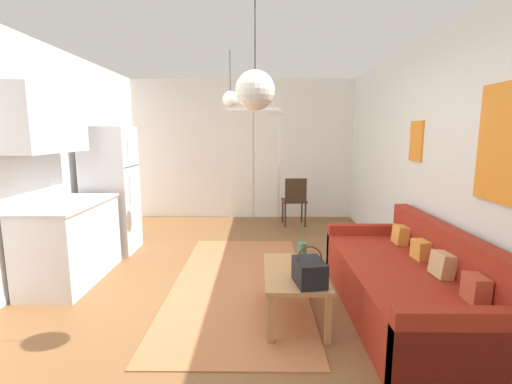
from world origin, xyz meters
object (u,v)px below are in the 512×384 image
bamboo_vase (302,253)px  accent_chair (295,199)px  pendant_lamp_near (255,90)px  pendant_lamp_far (230,99)px  handbag (309,272)px  couch (409,285)px  refrigerator (111,190)px  coffee_table (294,277)px

bamboo_vase → accent_chair: (0.23, 3.09, -0.04)m
pendant_lamp_near → pendant_lamp_far: (-0.34, 2.06, 0.13)m
bamboo_vase → handbag: bamboo_vase is taller
handbag → pendant_lamp_near: size_ratio=0.40×
couch → bamboo_vase: (-0.97, 0.12, 0.27)m
couch → pendant_lamp_far: bearing=138.0°
refrigerator → pendant_lamp_far: (1.69, -0.22, 1.21)m
coffee_table → accent_chair: size_ratio=1.06×
couch → handbag: couch is taller
coffee_table → refrigerator: bearing=142.0°
accent_chair → pendant_lamp_near: pendant_lamp_near is taller
handbag → refrigerator: (-2.47, 2.14, 0.33)m
pendant_lamp_far → refrigerator: bearing=172.7°
bamboo_vase → pendant_lamp_far: 2.25m
bamboo_vase → pendant_lamp_far: pendant_lamp_far is taller
couch → accent_chair: (-0.74, 3.21, 0.22)m
handbag → pendant_lamp_far: bearing=112.0°
couch → handbag: (-0.97, -0.35, 0.27)m
accent_chair → pendant_lamp_far: size_ratio=1.26×
handbag → pendant_lamp_far: 2.58m
couch → pendant_lamp_far: (-1.75, 1.57, 1.81)m
coffee_table → pendant_lamp_near: 1.66m
coffee_table → bamboo_vase: 0.26m
refrigerator → pendant_lamp_near: (2.03, -2.27, 1.08)m
handbag → pendant_lamp_near: (-0.44, -0.13, 1.41)m
handbag → refrigerator: size_ratio=0.20×
bamboo_vase → pendant_lamp_near: 1.59m
coffee_table → pendant_lamp_near: (-0.35, -0.42, 1.57)m
accent_chair → pendant_lamp_near: (-0.66, -3.70, 1.45)m
couch → pendant_lamp_near: 2.24m
handbag → accent_chair: bearing=86.4°
refrigerator → handbag: bearing=-40.9°
refrigerator → coffee_table: bearing=-38.0°
accent_chair → handbag: bearing=82.7°
accent_chair → pendant_lamp_near: size_ratio=1.01×
couch → pendant_lamp_near: size_ratio=2.53×
coffee_table → refrigerator: size_ratio=0.53×
refrigerator → pendant_lamp_near: bearing=-48.2°
couch → handbag: size_ratio=6.40×
handbag → pendant_lamp_far: (-0.78, 1.92, 1.54)m
couch → bamboo_vase: bamboo_vase is taller
coffee_table → pendant_lamp_far: 2.46m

